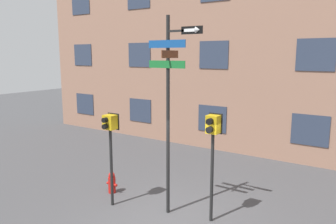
% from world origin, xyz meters
% --- Properties ---
extents(ground_plane, '(60.00, 60.00, 0.00)m').
position_xyz_m(ground_plane, '(0.00, 0.00, 0.00)').
color(ground_plane, '#424244').
extents(street_sign_pole, '(1.48, 0.72, 5.07)m').
position_xyz_m(street_sign_pole, '(-0.28, 0.49, 3.05)').
color(street_sign_pole, black).
rests_on(street_sign_pole, ground_plane).
extents(pedestrian_signal_left, '(0.39, 0.40, 2.58)m').
position_xyz_m(pedestrian_signal_left, '(-1.88, -0.00, 2.03)').
color(pedestrian_signal_left, black).
rests_on(pedestrian_signal_left, ground_plane).
extents(pedestrian_signal_right, '(0.35, 0.40, 2.73)m').
position_xyz_m(pedestrian_signal_right, '(0.81, 0.71, 2.14)').
color(pedestrian_signal_right, black).
rests_on(pedestrian_signal_right, ground_plane).
extents(fire_hydrant, '(0.38, 0.22, 0.65)m').
position_xyz_m(fire_hydrant, '(-2.46, 0.61, 0.31)').
color(fire_hydrant, red).
rests_on(fire_hydrant, ground_plane).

